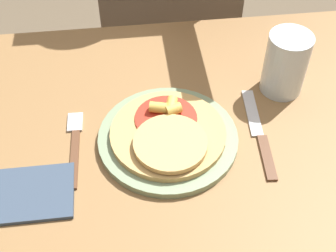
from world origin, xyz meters
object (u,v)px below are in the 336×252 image
Objects in this scene: pizza at (168,133)px; fork at (75,143)px; knife at (259,134)px; plate at (168,138)px; dining_table at (164,195)px; drinking_glass at (286,64)px.

pizza is 1.19× the size of fork.
pizza is 0.94× the size of knife.
knife is at bearing -1.78° from plate.
plate is 0.17m from fork.
dining_table is at bearing -16.70° from fork.
pizza is (0.00, -0.00, 0.02)m from plate.
plate reaches higher than knife.
plate is 1.14× the size of knife.
knife is (0.34, -0.02, 0.00)m from fork.
dining_table is 4.58× the size of knife.
drinking_glass is (0.25, 0.15, 0.19)m from dining_table.
plate is at bearing 178.22° from knife.
fork is at bearing 177.01° from knife.
fork is (-0.17, 0.02, -0.02)m from pizza.
plate is at bearing -4.19° from fork.
plate is at bearing -154.98° from drinking_glass.
knife reaches higher than dining_table.
plate is 0.02m from pizza.
fork is (-0.17, 0.01, -0.00)m from plate.
fork is 0.79× the size of knife.
drinking_glass is at bearing 13.76° from fork.
knife is at bearing -2.99° from fork.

